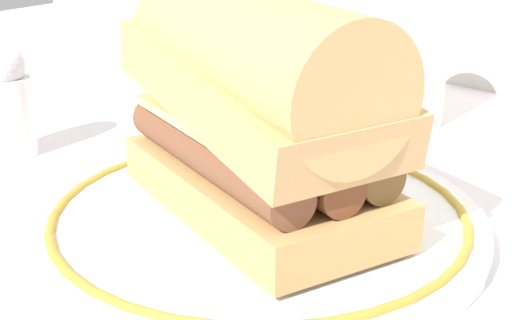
{
  "coord_description": "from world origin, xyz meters",
  "views": [
    {
      "loc": [
        0.28,
        -0.3,
        0.2
      ],
      "look_at": [
        -0.0,
        0.01,
        0.04
      ],
      "focal_mm": 54.71,
      "sensor_mm": 36.0,
      "label": 1
    }
  ],
  "objects_px": {
    "drinking_glass": "(406,69)",
    "salt_shaker": "(9,102)",
    "sausage_sandwich": "(256,104)",
    "plate": "(256,219)"
  },
  "relations": [
    {
      "from": "drinking_glass",
      "to": "salt_shaker",
      "type": "height_order",
      "value": "drinking_glass"
    },
    {
      "from": "sausage_sandwich",
      "to": "drinking_glass",
      "type": "xyz_separation_m",
      "value": [
        -0.05,
        0.23,
        -0.03
      ]
    },
    {
      "from": "plate",
      "to": "drinking_glass",
      "type": "bearing_deg",
      "value": 101.52
    },
    {
      "from": "sausage_sandwich",
      "to": "drinking_glass",
      "type": "distance_m",
      "value": 0.24
    },
    {
      "from": "sausage_sandwich",
      "to": "salt_shaker",
      "type": "bearing_deg",
      "value": -156.93
    },
    {
      "from": "sausage_sandwich",
      "to": "drinking_glass",
      "type": "bearing_deg",
      "value": 117.95
    },
    {
      "from": "sausage_sandwich",
      "to": "drinking_glass",
      "type": "height_order",
      "value": "sausage_sandwich"
    },
    {
      "from": "plate",
      "to": "drinking_glass",
      "type": "relative_size",
      "value": 2.51
    },
    {
      "from": "drinking_glass",
      "to": "salt_shaker",
      "type": "xyz_separation_m",
      "value": [
        -0.17,
        -0.26,
        -0.0
      ]
    },
    {
      "from": "plate",
      "to": "drinking_glass",
      "type": "distance_m",
      "value": 0.24
    }
  ]
}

